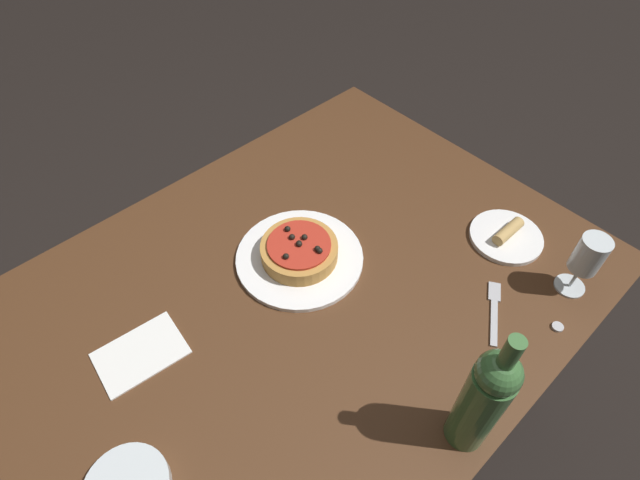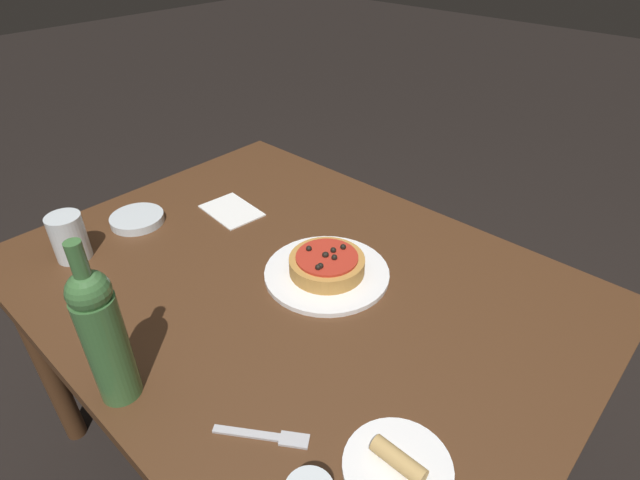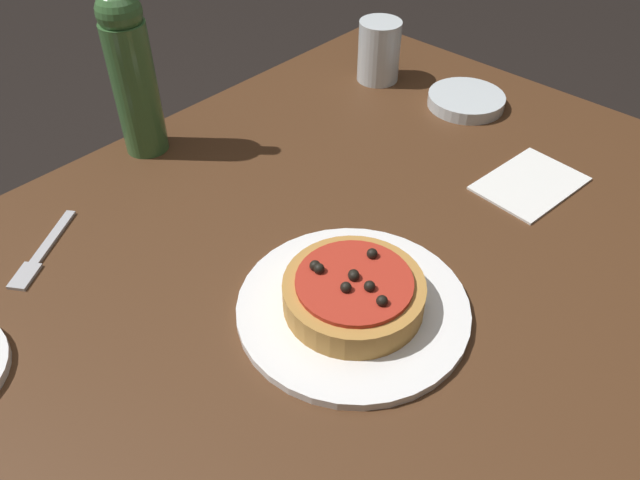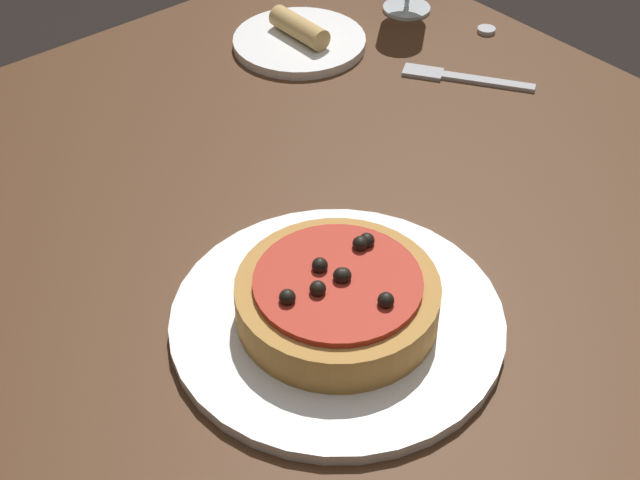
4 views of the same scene
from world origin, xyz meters
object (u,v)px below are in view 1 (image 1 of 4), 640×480
(dinner_plate, at_px, (300,258))
(pizza, at_px, (299,250))
(bottle_cap, at_px, (558,327))
(wine_bottle, at_px, (483,399))
(wine_glass, at_px, (588,257))
(fork, at_px, (494,309))
(dining_table, at_px, (303,309))
(side_plate, at_px, (506,236))

(dinner_plate, xyz_separation_m, pizza, (-0.00, 0.00, 0.03))
(bottle_cap, bearing_deg, wine_bottle, -0.28)
(wine_glass, relative_size, bottle_cap, 6.54)
(bottle_cap, bearing_deg, fork, -63.02)
(dinner_plate, xyz_separation_m, wine_bottle, (0.05, 0.50, 0.14))
(wine_glass, relative_size, wine_bottle, 0.48)
(dining_table, xyz_separation_m, pizza, (-0.05, -0.07, 0.12))
(wine_glass, relative_size, fork, 1.07)
(dining_table, xyz_separation_m, side_plate, (-0.46, 0.22, 0.09))
(dinner_plate, xyz_separation_m, bottle_cap, (-0.27, 0.50, -0.00))
(dinner_plate, distance_m, wine_glass, 0.62)
(pizza, xyz_separation_m, fork, (-0.22, 0.39, -0.03))
(wine_bottle, height_order, side_plate, wine_bottle)
(fork, xyz_separation_m, side_plate, (-0.19, -0.10, 0.01))
(bottle_cap, bearing_deg, dining_table, -53.07)
(dinner_plate, bearing_deg, wine_bottle, 84.77)
(wine_bottle, bearing_deg, dining_table, -89.11)
(wine_bottle, bearing_deg, pizza, -95.23)
(dinner_plate, bearing_deg, pizza, 108.39)
(fork, height_order, side_plate, side_plate)
(pizza, height_order, side_plate, pizza)
(dining_table, relative_size, bottle_cap, 55.10)
(side_plate, relative_size, bottle_cap, 7.21)
(wine_bottle, bearing_deg, fork, -156.40)
(pizza, bearing_deg, dining_table, 52.01)
(pizza, bearing_deg, wine_glass, 129.85)
(dinner_plate, bearing_deg, bottle_cap, 118.65)
(side_plate, height_order, bottle_cap, side_plate)
(pizza, xyz_separation_m, side_plate, (-0.41, 0.29, -0.02))
(wine_glass, xyz_separation_m, wine_bottle, (0.44, 0.04, 0.04))
(wine_bottle, distance_m, side_plate, 0.52)
(dinner_plate, distance_m, wine_bottle, 0.52)
(dinner_plate, bearing_deg, fork, 119.13)
(wine_glass, height_order, bottle_cap, wine_glass)
(bottle_cap, bearing_deg, pizza, -61.35)
(dining_table, distance_m, pizza, 0.14)
(side_plate, bearing_deg, wine_bottle, 25.18)
(dining_table, height_order, dinner_plate, dinner_plate)
(pizza, relative_size, side_plate, 1.02)
(fork, xyz_separation_m, bottle_cap, (-0.06, 0.12, 0.00))
(dinner_plate, distance_m, pizza, 0.03)
(fork, relative_size, side_plate, 0.85)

